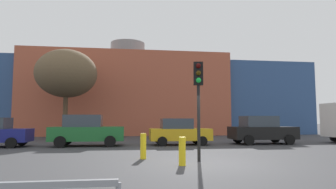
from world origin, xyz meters
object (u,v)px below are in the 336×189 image
(parked_car_2, at_px, (179,132))
(traffic_light_island, at_px, (198,88))
(bollard_yellow_0, at_px, (182,151))
(bollard_yellow_1, at_px, (143,146))
(bare_tree_0, at_px, (66,74))
(parked_car_1, at_px, (87,130))
(parked_car_3, at_px, (261,130))

(parked_car_2, relative_size, traffic_light_island, 1.01)
(bollard_yellow_0, height_order, bollard_yellow_1, bollard_yellow_1)
(parked_car_2, distance_m, bare_tree_0, 11.73)
(parked_car_1, height_order, bollard_yellow_1, parked_car_1)
(parked_car_1, bearing_deg, bollard_yellow_0, -62.48)
(bare_tree_0, bearing_deg, bollard_yellow_1, -66.52)
(parked_car_3, height_order, bollard_yellow_1, parked_car_3)
(parked_car_1, relative_size, parked_car_2, 1.13)
(bare_tree_0, xyz_separation_m, bollard_yellow_1, (5.73, -13.19, -4.92))
(bare_tree_0, distance_m, bollard_yellow_1, 15.20)
(parked_car_1, xyz_separation_m, parked_car_3, (11.22, 0.00, -0.02))
(bollard_yellow_0, relative_size, bollard_yellow_1, 0.95)
(traffic_light_island, xyz_separation_m, bollard_yellow_0, (-0.81, -0.88, -2.32))
(bare_tree_0, bearing_deg, parked_car_1, -68.78)
(parked_car_1, distance_m, bollard_yellow_0, 9.35)
(parked_car_1, bearing_deg, parked_car_3, 0.00)
(traffic_light_island, bearing_deg, bare_tree_0, -141.44)
(bollard_yellow_1, bearing_deg, parked_car_3, 38.03)
(parked_car_1, xyz_separation_m, parked_car_2, (5.70, 0.00, -0.11))
(parked_car_3, distance_m, bare_tree_0, 16.10)
(parked_car_2, height_order, traffic_light_island, traffic_light_island)
(parked_car_1, distance_m, traffic_light_island, 9.20)
(parked_car_3, bearing_deg, bollard_yellow_0, -129.79)
(parked_car_1, bearing_deg, parked_car_2, 0.00)
(parked_car_2, distance_m, traffic_light_island, 7.68)
(parked_car_2, height_order, bare_tree_0, bare_tree_0)
(parked_car_2, relative_size, bollard_yellow_1, 3.74)
(parked_car_1, bearing_deg, bollard_yellow_1, -64.18)
(parked_car_3, height_order, traffic_light_island, traffic_light_island)
(bare_tree_0, bearing_deg, bollard_yellow_0, -65.24)
(bollard_yellow_0, xyz_separation_m, bollard_yellow_1, (-1.24, 1.92, 0.02))
(traffic_light_island, xyz_separation_m, bollard_yellow_1, (-2.05, 1.04, -2.29))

